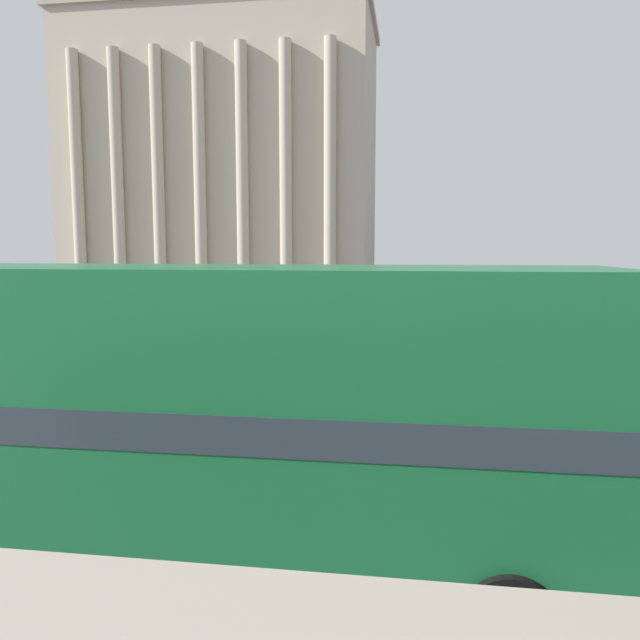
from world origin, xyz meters
name	(u,v)px	position (x,y,z in m)	size (l,w,h in m)	color
double_decker_bus	(181,409)	(-2.71, 5.40, 2.38)	(10.96, 2.73, 4.26)	black
plaza_building_left	(226,164)	(-15.71, 50.57, 11.71)	(25.36, 14.29, 23.44)	#B2A893
traffic_light_near	(547,335)	(3.20, 11.80, 2.61)	(0.42, 0.24, 4.02)	black
traffic_light_mid	(533,312)	(4.39, 19.87, 2.33)	(0.42, 0.24, 3.55)	black
traffic_light_far	(552,303)	(6.35, 26.11, 2.12)	(0.42, 0.24, 3.21)	black
car_navy	(330,345)	(-2.89, 21.89, 0.70)	(4.20, 1.93, 1.35)	black
pedestrian_yellow	(363,349)	(-1.39, 19.04, 1.01)	(0.32, 0.32, 1.75)	#282B33
pedestrian_grey	(474,320)	(3.25, 28.58, 1.01)	(0.32, 0.32, 1.74)	#282B33
pedestrian_white	(368,315)	(-1.98, 29.77, 1.06)	(0.32, 0.32, 1.83)	#282B33
pedestrian_blue	(520,329)	(4.90, 25.43, 1.01)	(0.32, 0.32, 1.75)	#282B33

